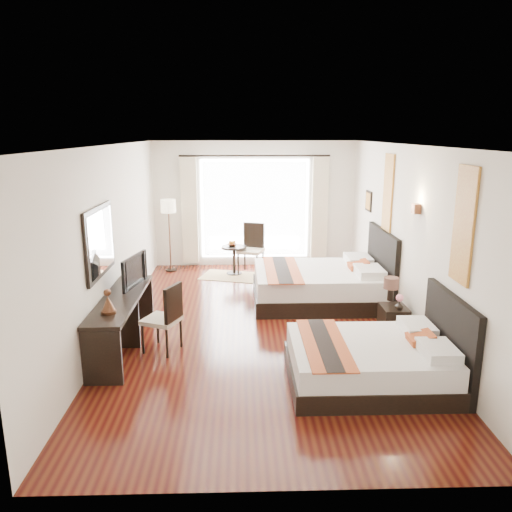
{
  "coord_description": "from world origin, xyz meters",
  "views": [
    {
      "loc": [
        -0.31,
        -7.39,
        2.99
      ],
      "look_at": [
        -0.08,
        0.17,
        1.1
      ],
      "focal_mm": 35.0,
      "sensor_mm": 36.0,
      "label": 1
    }
  ],
  "objects_px": {
    "console_desk": "(122,323)",
    "television": "(129,270)",
    "bed_near": "(376,360)",
    "nightstand": "(393,321)",
    "desk_chair": "(163,331)",
    "floor_lamp": "(169,211)",
    "side_table": "(234,260)",
    "window_chair": "(251,258)",
    "fruit_bowl": "(232,245)",
    "bed_far": "(323,284)",
    "vase": "(399,302)",
    "table_lamp": "(391,285)"
  },
  "relations": [
    {
      "from": "console_desk",
      "to": "television",
      "type": "height_order",
      "value": "television"
    },
    {
      "from": "bed_near",
      "to": "television",
      "type": "relative_size",
      "value": 2.43
    },
    {
      "from": "nightstand",
      "to": "console_desk",
      "type": "bearing_deg",
      "value": -174.82
    },
    {
      "from": "desk_chair",
      "to": "nightstand",
      "type": "bearing_deg",
      "value": -149.36
    },
    {
      "from": "floor_lamp",
      "to": "side_table",
      "type": "relative_size",
      "value": 2.57
    },
    {
      "from": "console_desk",
      "to": "window_chair",
      "type": "bearing_deg",
      "value": 63.66
    },
    {
      "from": "floor_lamp",
      "to": "fruit_bowl",
      "type": "distance_m",
      "value": 1.56
    },
    {
      "from": "television",
      "to": "desk_chair",
      "type": "distance_m",
      "value": 1.11
    },
    {
      "from": "desk_chair",
      "to": "floor_lamp",
      "type": "bearing_deg",
      "value": -60.83
    },
    {
      "from": "television",
      "to": "desk_chair",
      "type": "bearing_deg",
      "value": -126.82
    },
    {
      "from": "bed_near",
      "to": "bed_far",
      "type": "height_order",
      "value": "bed_far"
    },
    {
      "from": "window_chair",
      "to": "television",
      "type": "bearing_deg",
      "value": -9.42
    },
    {
      "from": "side_table",
      "to": "window_chair",
      "type": "bearing_deg",
      "value": 12.46
    },
    {
      "from": "console_desk",
      "to": "window_chair",
      "type": "height_order",
      "value": "window_chair"
    },
    {
      "from": "bed_far",
      "to": "side_table",
      "type": "distance_m",
      "value": 2.45
    },
    {
      "from": "floor_lamp",
      "to": "window_chair",
      "type": "xyz_separation_m",
      "value": [
        1.77,
        -0.22,
        -1.01
      ]
    },
    {
      "from": "bed_far",
      "to": "vase",
      "type": "relative_size",
      "value": 17.79
    },
    {
      "from": "bed_near",
      "to": "television",
      "type": "bearing_deg",
      "value": 153.31
    },
    {
      "from": "side_table",
      "to": "console_desk",
      "type": "bearing_deg",
      "value": -112.19
    },
    {
      "from": "bed_far",
      "to": "table_lamp",
      "type": "xyz_separation_m",
      "value": [
        0.8,
        -1.41,
        0.41
      ]
    },
    {
      "from": "nightstand",
      "to": "desk_chair",
      "type": "relative_size",
      "value": 0.48
    },
    {
      "from": "console_desk",
      "to": "side_table",
      "type": "xyz_separation_m",
      "value": [
        1.53,
        3.74,
        -0.07
      ]
    },
    {
      "from": "bed_near",
      "to": "fruit_bowl",
      "type": "xyz_separation_m",
      "value": [
        -1.82,
        4.86,
        0.35
      ]
    },
    {
      "from": "television",
      "to": "window_chair",
      "type": "height_order",
      "value": "television"
    },
    {
      "from": "bed_near",
      "to": "desk_chair",
      "type": "distance_m",
      "value": 2.9
    },
    {
      "from": "bed_near",
      "to": "nightstand",
      "type": "bearing_deg",
      "value": 65.75
    },
    {
      "from": "bed_near",
      "to": "vase",
      "type": "bearing_deg",
      "value": 62.64
    },
    {
      "from": "table_lamp",
      "to": "window_chair",
      "type": "distance_m",
      "value": 3.93
    },
    {
      "from": "console_desk",
      "to": "fruit_bowl",
      "type": "distance_m",
      "value": 4.05
    },
    {
      "from": "nightstand",
      "to": "console_desk",
      "type": "height_order",
      "value": "console_desk"
    },
    {
      "from": "television",
      "to": "side_table",
      "type": "distance_m",
      "value": 3.59
    },
    {
      "from": "side_table",
      "to": "window_chair",
      "type": "distance_m",
      "value": 0.38
    },
    {
      "from": "nightstand",
      "to": "side_table",
      "type": "bearing_deg",
      "value": 125.8
    },
    {
      "from": "bed_near",
      "to": "vase",
      "type": "xyz_separation_m",
      "value": [
        0.68,
        1.32,
        0.28
      ]
    },
    {
      "from": "table_lamp",
      "to": "window_chair",
      "type": "bearing_deg",
      "value": 121.5
    },
    {
      "from": "side_table",
      "to": "fruit_bowl",
      "type": "height_order",
      "value": "fruit_bowl"
    },
    {
      "from": "table_lamp",
      "to": "console_desk",
      "type": "relative_size",
      "value": 0.16
    },
    {
      "from": "table_lamp",
      "to": "television",
      "type": "distance_m",
      "value": 3.92
    },
    {
      "from": "bed_far",
      "to": "floor_lamp",
      "type": "bearing_deg",
      "value": 144.58
    },
    {
      "from": "floor_lamp",
      "to": "fruit_bowl",
      "type": "bearing_deg",
      "value": -12.11
    },
    {
      "from": "vase",
      "to": "floor_lamp",
      "type": "distance_m",
      "value": 5.49
    },
    {
      "from": "bed_far",
      "to": "nightstand",
      "type": "distance_m",
      "value": 1.75
    },
    {
      "from": "side_table",
      "to": "television",
      "type": "bearing_deg",
      "value": -115.27
    },
    {
      "from": "bed_far",
      "to": "vase",
      "type": "xyz_separation_m",
      "value": [
        0.85,
        -1.68,
        0.23
      ]
    },
    {
      "from": "desk_chair",
      "to": "floor_lamp",
      "type": "distance_m",
      "value": 4.3
    },
    {
      "from": "bed_far",
      "to": "table_lamp",
      "type": "distance_m",
      "value": 1.67
    },
    {
      "from": "vase",
      "to": "television",
      "type": "xyz_separation_m",
      "value": [
        -3.97,
        0.33,
        0.42
      ]
    },
    {
      "from": "bed_far",
      "to": "vase",
      "type": "distance_m",
      "value": 1.9
    },
    {
      "from": "nightstand",
      "to": "fruit_bowl",
      "type": "height_order",
      "value": "fruit_bowl"
    },
    {
      "from": "television",
      "to": "side_table",
      "type": "relative_size",
      "value": 1.32
    }
  ]
}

